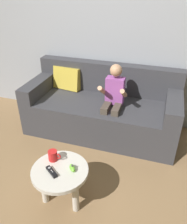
% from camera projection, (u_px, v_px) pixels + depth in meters
% --- Properties ---
extents(ground_plane, '(9.94, 9.94, 0.00)m').
position_uv_depth(ground_plane, '(50.00, 217.00, 1.98)').
color(ground_plane, olive).
extents(wall_back, '(4.97, 0.05, 2.50)m').
position_uv_depth(wall_back, '(108.00, 27.00, 2.83)').
color(wall_back, '#999EA8').
rests_on(wall_back, ground).
extents(couch, '(1.89, 0.80, 0.83)m').
position_uv_depth(couch, '(101.00, 109.00, 2.98)').
color(couch, '#38383D').
rests_on(couch, ground).
extents(person_seated_on_couch, '(0.30, 0.37, 0.95)m').
position_uv_depth(person_seated_on_couch, '(113.00, 100.00, 2.66)').
color(person_seated_on_couch, '#4C4238').
rests_on(person_seated_on_couch, ground).
extents(coffee_table, '(0.48, 0.48, 0.39)m').
position_uv_depth(coffee_table, '(61.00, 176.00, 1.97)').
color(coffee_table, beige).
rests_on(coffee_table, ground).
extents(game_remote_black_near_edge, '(0.14, 0.11, 0.03)m').
position_uv_depth(game_remote_black_near_edge, '(52.00, 172.00, 1.88)').
color(game_remote_black_near_edge, black).
rests_on(game_remote_black_near_edge, coffee_table).
extents(nunchuk_lime, '(0.09, 0.10, 0.05)m').
position_uv_depth(nunchuk_lime, '(72.00, 168.00, 1.91)').
color(nunchuk_lime, '#72C638').
rests_on(nunchuk_lime, coffee_table).
extents(coffee_mug, '(0.12, 0.08, 0.09)m').
position_uv_depth(coffee_mug, '(53.00, 156.00, 2.00)').
color(coffee_mug, red).
rests_on(coffee_mug, coffee_table).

